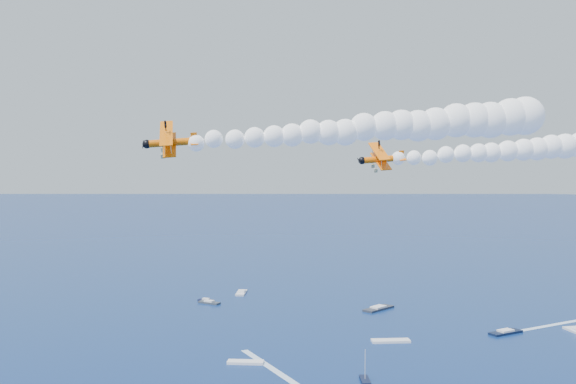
% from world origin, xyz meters
% --- Properties ---
extents(biplane_lead, '(11.09, 12.29, 8.31)m').
position_xyz_m(biplane_lead, '(6.32, 39.67, 54.68)').
color(biplane_lead, '#FE6805').
extents(biplane_trail, '(10.93, 11.91, 8.45)m').
position_xyz_m(biplane_trail, '(-14.92, 8.65, 56.98)').
color(biplane_trail, '#E76304').
extents(smoke_trail_lead, '(54.13, 44.27, 9.44)m').
position_xyz_m(smoke_trail_lead, '(30.04, 51.27, 56.66)').
color(smoke_trail_lead, white).
extents(smoke_trail_trail, '(54.24, 46.78, 9.44)m').
position_xyz_m(smoke_trail_trail, '(8.26, 21.29, 58.96)').
color(smoke_trail_trail, white).
extents(spectator_boats, '(214.79, 150.50, 0.70)m').
position_xyz_m(spectator_boats, '(-2.21, 114.94, 0.35)').
color(spectator_boats, white).
rests_on(spectator_boats, ground).
extents(boat_wakes, '(136.62, 162.04, 0.04)m').
position_xyz_m(boat_wakes, '(-27.99, 84.08, 0.03)').
color(boat_wakes, white).
rests_on(boat_wakes, ground).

